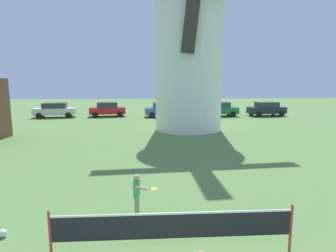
{
  "coord_description": "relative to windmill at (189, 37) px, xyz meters",
  "views": [
    {
      "loc": [
        -0.34,
        -3.28,
        3.73
      ],
      "look_at": [
        0.11,
        4.19,
        2.54
      ],
      "focal_mm": 29.45,
      "sensor_mm": 36.0,
      "label": 1
    }
  ],
  "objects": [
    {
      "name": "parked_car_blue",
      "position": [
        -1.57,
        8.29,
        -6.35
      ],
      "size": [
        4.17,
        2.18,
        1.56
      ],
      "color": "#334C99",
      "rests_on": "ground_plane"
    },
    {
      "name": "player_far",
      "position": [
        -3.34,
        -14.19,
        -6.49
      ],
      "size": [
        0.69,
        0.58,
        1.18
      ],
      "color": "#9E937F",
      "rests_on": "ground_plane"
    },
    {
      "name": "windmill",
      "position": [
        0.0,
        0.0,
        0.0
      ],
      "size": [
        9.25,
        5.9,
        14.83
      ],
      "color": "white",
      "rests_on": "ground_plane"
    },
    {
      "name": "parked_car_green",
      "position": [
        4.51,
        8.46,
        -6.35
      ],
      "size": [
        4.26,
        1.94,
        1.56
      ],
      "color": "#1E6638",
      "rests_on": "ground_plane"
    },
    {
      "name": "parked_car_red",
      "position": [
        -7.77,
        8.98,
        -6.35
      ],
      "size": [
        4.06,
        2.37,
        1.56
      ],
      "color": "red",
      "rests_on": "ground_plane"
    },
    {
      "name": "stray_ball",
      "position": [
        -6.58,
        -15.2,
        -7.06
      ],
      "size": [
        0.2,
        0.2,
        0.2
      ],
      "primitive_type": "sphere",
      "color": "silver",
      "rests_on": "ground_plane"
    },
    {
      "name": "parked_car_cream",
      "position": [
        -13.25,
        8.46,
        -6.35
      ],
      "size": [
        4.45,
        2.35,
        1.56
      ],
      "color": "silver",
      "rests_on": "ground_plane"
    },
    {
      "name": "parked_car_black",
      "position": [
        9.94,
        8.3,
        -6.35
      ],
      "size": [
        4.24,
        2.36,
        1.56
      ],
      "color": "#1E232D",
      "rests_on": "ground_plane"
    },
    {
      "name": "tennis_net",
      "position": [
        -2.47,
        -16.16,
        -6.48
      ],
      "size": [
        5.26,
        0.06,
        1.1
      ],
      "color": "red",
      "rests_on": "ground_plane"
    }
  ]
}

